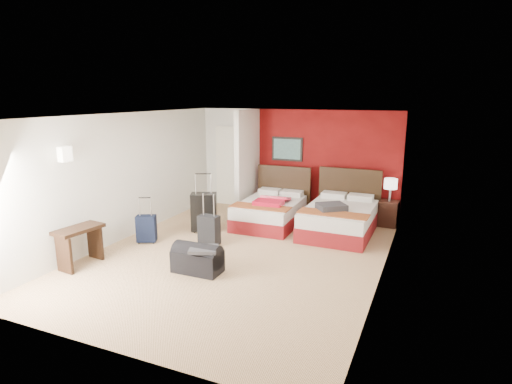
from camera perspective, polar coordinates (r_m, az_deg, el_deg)
The scene contains 17 objects.
ground at distance 7.76m, azimuth -2.39°, elevation -8.44°, with size 6.50×6.50×0.00m, color tan.
room_walls at distance 9.28m, azimuth -6.49°, elevation 3.11°, with size 5.02×6.52×2.50m.
red_accent_panel at distance 10.15m, azimuth 9.37°, elevation 3.84°, with size 3.50×0.04×2.50m, color maroon.
partition_wall at distance 10.14m, azimuth -1.16°, elevation 4.00°, with size 0.12×1.20×2.50m, color silver.
entry_door at distance 11.02m, azimuth -3.43°, elevation 3.52°, with size 0.82×0.06×2.05m, color silver.
bed_left at distance 9.40m, azimuth 1.85°, elevation -2.88°, with size 1.24×1.78×0.53m, color white.
bed_right at distance 8.96m, azimuth 11.14°, elevation -3.79°, with size 1.34×1.92×0.57m, color silver.
red_suitcase_open at distance 9.19m, azimuth 2.21°, elevation -1.18°, with size 0.61×0.84×0.10m, color red.
jacket_bundle at distance 8.60m, azimuth 10.16°, elevation -2.01°, with size 0.54×0.43×0.13m, color #353539.
nightstand at distance 9.77m, azimuth 17.47°, elevation -2.78°, with size 0.40×0.40×0.56m, color black.
table_lamp at distance 9.64m, azimuth 17.68°, elevation 0.26°, with size 0.28×0.28×0.50m, color silver.
suitcase_black at distance 8.99m, azimuth -7.04°, elevation -2.85°, with size 0.53×0.33×0.79m, color black.
suitcase_charcoal at distance 8.16m, azimuth -6.35°, elevation -5.32°, with size 0.38×0.24×0.57m, color black.
suitcase_navy at distance 8.56m, azimuth -14.58°, elevation -4.97°, with size 0.37×0.23×0.51m, color black.
duffel_bag at distance 7.04m, azimuth -7.91°, elevation -9.12°, with size 0.79×0.42×0.40m, color black.
jacket_draped at distance 6.84m, azimuth -7.11°, elevation -7.69°, with size 0.44×0.37×0.06m, color #35353A.
desk at distance 7.78m, azimuth -22.68°, elevation -6.80°, with size 0.40×0.80×0.67m, color black.
Camera 1 is at (3.16, -6.50, 2.84)m, focal length 29.60 mm.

